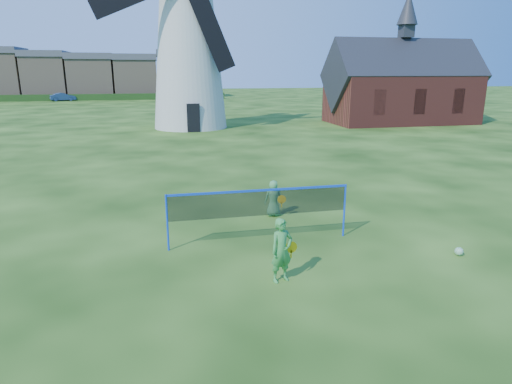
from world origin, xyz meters
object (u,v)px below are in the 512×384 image
object	(u,v)px
car_right	(63,97)
player_boy	(273,198)
windmill	(188,49)
badminton_net	(260,204)
player_girl	(282,250)
play_ball	(459,251)
chapel	(402,88)

from	to	relation	value
car_right	player_boy	bearing A→B (deg)	179.75
windmill	badminton_net	distance (m)	27.01
player_boy	car_right	size ratio (longest dim) A/B	0.32
player_boy	car_right	world-z (taller)	car_right
badminton_net	player_boy	distance (m)	2.50
player_girl	car_right	size ratio (longest dim) A/B	0.39
windmill	player_boy	world-z (taller)	windmill
windmill	play_ball	bearing A→B (deg)	-80.47
windmill	car_right	size ratio (longest dim) A/B	4.93
car_right	player_girl	bearing A→B (deg)	177.90
windmill	player_boy	distance (m)	24.95
windmill	player_girl	bearing A→B (deg)	-90.27
player_girl	play_ball	bearing A→B (deg)	-12.90
player_boy	player_girl	bearing A→B (deg)	84.47
badminton_net	player_girl	bearing A→B (deg)	-90.71
windmill	car_right	bearing A→B (deg)	114.07
badminton_net	car_right	size ratio (longest dim) A/B	1.33
chapel	badminton_net	world-z (taller)	chapel
badminton_net	player_girl	distance (m)	2.40
play_ball	car_right	world-z (taller)	car_right
player_boy	car_right	xyz separation A→B (m)	(-18.07, 62.75, 0.03)
windmill	play_ball	xyz separation A→B (m)	(4.78, -28.48, -6.21)
player_girl	player_boy	size ratio (longest dim) A/B	1.25
chapel	player_girl	bearing A→B (deg)	-123.98
badminton_net	car_right	world-z (taller)	badminton_net
badminton_net	player_boy	bearing A→B (deg)	66.32
player_girl	car_right	xyz separation A→B (m)	(-17.06, 67.35, -0.12)
chapel	play_ball	xyz separation A→B (m)	(-14.23, -28.00, -3.06)
windmill	chapel	distance (m)	19.27
player_girl	play_ball	size ratio (longest dim) A/B	6.80
windmill	play_ball	world-z (taller)	windmill
badminton_net	play_ball	world-z (taller)	badminton_net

